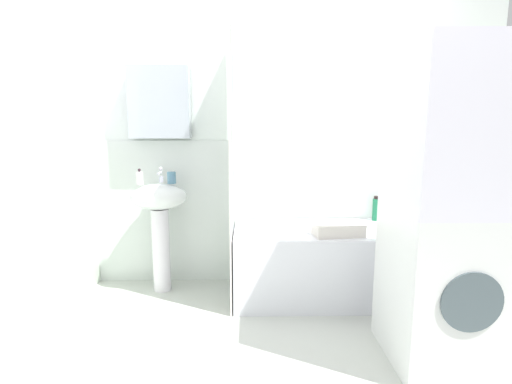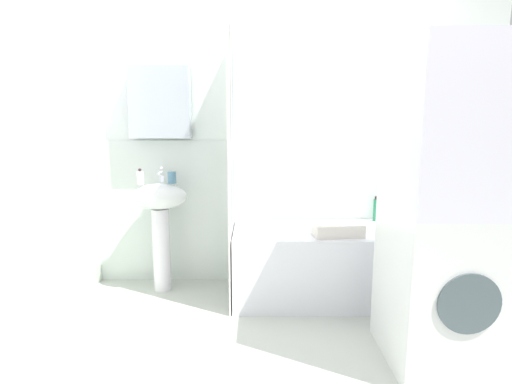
% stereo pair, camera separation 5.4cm
% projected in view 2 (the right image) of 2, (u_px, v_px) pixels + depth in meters
% --- Properties ---
extents(ground_plane, '(4.80, 5.60, 0.04)m').
position_uv_depth(ground_plane, '(291.00, 366.00, 2.26)').
color(ground_plane, beige).
extents(wall_back_tiled, '(3.60, 0.18, 2.40)m').
position_uv_depth(wall_back_tiled, '(273.00, 148.00, 3.31)').
color(wall_back_tiled, white).
rests_on(wall_back_tiled, ground_plane).
extents(wall_left_tiled, '(0.07, 1.81, 2.40)m').
position_uv_depth(wall_left_tiled, '(29.00, 160.00, 2.41)').
color(wall_left_tiled, white).
rests_on(wall_left_tiled, ground_plane).
extents(sink, '(0.44, 0.34, 0.87)m').
position_uv_depth(sink, '(161.00, 213.00, 3.16)').
color(sink, white).
rests_on(sink, ground_plane).
extents(faucet, '(0.03, 0.12, 0.12)m').
position_uv_depth(faucet, '(162.00, 175.00, 3.20)').
color(faucet, silver).
rests_on(faucet, sink).
extents(soap_dispenser, '(0.05, 0.05, 0.13)m').
position_uv_depth(soap_dispenser, '(141.00, 178.00, 3.09)').
color(soap_dispenser, white).
rests_on(soap_dispenser, sink).
extents(toothbrush_cup, '(0.07, 0.07, 0.09)m').
position_uv_depth(toothbrush_cup, '(172.00, 177.00, 3.15)').
color(toothbrush_cup, teal).
rests_on(toothbrush_cup, sink).
extents(bathtub, '(1.50, 0.67, 0.54)m').
position_uv_depth(bathtub, '(332.00, 263.00, 3.08)').
color(bathtub, white).
rests_on(bathtub, ground_plane).
extents(shower_curtain, '(0.01, 0.67, 2.00)m').
position_uv_depth(shower_curtain, '(232.00, 169.00, 2.96)').
color(shower_curtain, white).
rests_on(shower_curtain, ground_plane).
extents(lotion_bottle, '(0.06, 0.06, 0.19)m').
position_uv_depth(lotion_bottle, '(407.00, 211.00, 3.26)').
color(lotion_bottle, white).
rests_on(lotion_bottle, bathtub).
extents(body_wash_bottle, '(0.06, 0.06, 0.21)m').
position_uv_depth(body_wash_bottle, '(392.00, 209.00, 3.29)').
color(body_wash_bottle, '#C7496B').
rests_on(body_wash_bottle, bathtub).
extents(shampoo_bottle, '(0.05, 0.05, 0.20)m').
position_uv_depth(shampoo_bottle, '(377.00, 209.00, 3.28)').
color(shampoo_bottle, '#217F51').
rests_on(shampoo_bottle, bathtub).
extents(towel_folded, '(0.37, 0.23, 0.09)m').
position_uv_depth(towel_folded, '(338.00, 230.00, 2.84)').
color(towel_folded, silver).
rests_on(towel_folded, bathtub).
extents(washer_dryer_stack, '(0.56, 0.62, 1.75)m').
position_uv_depth(washer_dryer_stack, '(446.00, 210.00, 2.15)').
color(washer_dryer_stack, white).
rests_on(washer_dryer_stack, ground_plane).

